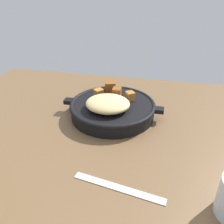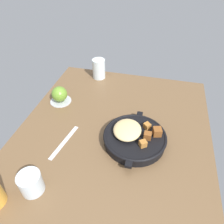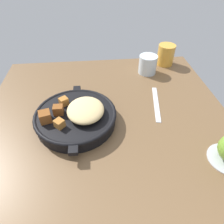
# 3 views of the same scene
# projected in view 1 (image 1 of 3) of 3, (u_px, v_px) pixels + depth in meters

# --- Properties ---
(ground_plane) EXTENTS (0.91, 0.78, 0.02)m
(ground_plane) POSITION_uv_depth(u_px,v_px,m) (87.00, 135.00, 0.64)
(ground_plane) COLOR brown
(cast_iron_skillet) EXTENTS (0.29, 0.24, 0.07)m
(cast_iron_skillet) POSITION_uv_depth(u_px,v_px,m) (112.00, 107.00, 0.69)
(cast_iron_skillet) COLOR black
(cast_iron_skillet) RESTS_ON ground_plane
(butter_knife) EXTENTS (0.19, 0.05, 0.00)m
(butter_knife) POSITION_uv_depth(u_px,v_px,m) (118.00, 187.00, 0.47)
(butter_knife) COLOR silver
(butter_knife) RESTS_ON ground_plane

